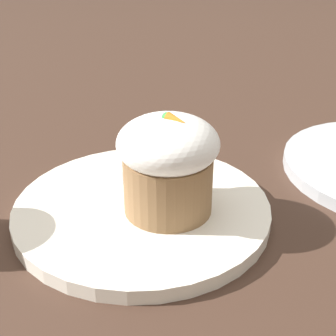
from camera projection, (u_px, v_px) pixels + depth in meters
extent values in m
plane|color=#3D281E|center=(142.00, 215.00, 0.44)|extent=(4.00, 4.00, 0.00)
cylinder|color=white|center=(142.00, 209.00, 0.44)|extent=(0.24, 0.24, 0.01)
cylinder|color=olive|center=(168.00, 184.00, 0.42)|extent=(0.08, 0.08, 0.05)
ellipsoid|color=white|center=(168.00, 143.00, 0.40)|extent=(0.09, 0.09, 0.05)
cone|color=orange|center=(177.00, 120.00, 0.38)|extent=(0.02, 0.01, 0.01)
sphere|color=green|center=(167.00, 118.00, 0.39)|extent=(0.01, 0.01, 0.01)
cube|color=#B7B7BC|center=(116.00, 173.00, 0.48)|extent=(0.09, 0.04, 0.00)
ellipsoid|color=#B7B7BC|center=(147.00, 194.00, 0.44)|extent=(0.04, 0.04, 0.01)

